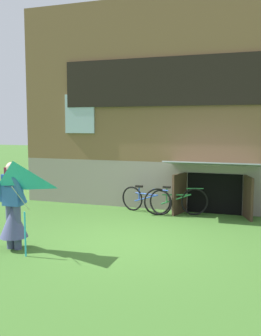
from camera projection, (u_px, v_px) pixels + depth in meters
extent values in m
plane|color=#3D6B28|center=(130.00, 241.00, 7.90)|extent=(60.00, 60.00, 0.00)
cube|color=gray|center=(185.00, 175.00, 13.05)|extent=(8.62, 5.12, 1.30)
cube|color=brown|center=(186.00, 88.00, 12.74)|extent=(8.62, 5.12, 4.36)
cube|color=black|center=(167.00, 81.00, 10.30)|extent=(5.81, 0.08, 1.27)
cube|color=#9EB7C6|center=(167.00, 82.00, 10.32)|extent=(5.65, 0.04, 1.15)
cube|color=#9EB7C6|center=(80.00, 114.00, 11.23)|extent=(0.90, 0.06, 1.10)
cube|color=black|center=(214.00, 194.00, 10.23)|extent=(1.40, 0.03, 1.05)
cube|color=#3D2B1E|center=(180.00, 194.00, 10.24)|extent=(0.27, 0.69, 1.05)
cube|color=#3D2B1E|center=(248.00, 198.00, 9.69)|extent=(0.28, 0.68, 1.05)
cube|color=gray|center=(212.00, 164.00, 9.64)|extent=(2.26, 1.09, 0.18)
cylinder|color=#474C75|center=(10.00, 227.00, 7.37)|extent=(0.14, 0.14, 0.82)
cylinder|color=#474C75|center=(17.00, 228.00, 7.32)|extent=(0.14, 0.14, 0.82)
cone|color=#474C75|center=(14.00, 221.00, 7.33)|extent=(0.52, 0.52, 0.62)
cube|color=#3366B7|center=(12.00, 190.00, 7.27)|extent=(0.34, 0.20, 0.58)
cylinder|color=#3366B7|center=(19.00, 190.00, 7.10)|extent=(0.17, 0.33, 0.54)
cube|color=maroon|center=(10.00, 177.00, 7.19)|extent=(0.20, 0.08, 0.36)
sphere|color=#D8AD8E|center=(12.00, 168.00, 7.22)|extent=(0.22, 0.22, 0.22)
pyramid|color=#2DB2CC|center=(13.00, 183.00, 6.64)|extent=(0.92, 0.71, 0.59)
cylinder|color=beige|center=(21.00, 199.00, 6.93)|extent=(0.01, 0.51, 0.52)
cylinder|color=#2DB2CC|center=(25.00, 234.00, 6.92)|extent=(0.03, 0.03, 0.80)
torus|color=black|center=(195.00, 202.00, 10.07)|extent=(0.68, 0.26, 0.70)
torus|color=black|center=(157.00, 202.00, 10.08)|extent=(0.68, 0.26, 0.70)
cylinder|color=#287A3D|center=(176.00, 195.00, 10.05)|extent=(0.69, 0.26, 0.04)
cylinder|color=#287A3D|center=(176.00, 199.00, 10.06)|extent=(0.75, 0.28, 0.28)
cylinder|color=#287A3D|center=(167.00, 195.00, 10.05)|extent=(0.04, 0.04, 0.39)
cube|color=black|center=(167.00, 187.00, 10.03)|extent=(0.20, 0.08, 0.05)
cylinder|color=#287A3D|center=(195.00, 189.00, 10.03)|extent=(0.43, 0.17, 0.03)
torus|color=black|center=(161.00, 202.00, 10.10)|extent=(0.64, 0.23, 0.66)
torus|color=black|center=(132.00, 199.00, 10.61)|extent=(0.64, 0.23, 0.66)
cylinder|color=#284CB2|center=(146.00, 194.00, 10.34)|extent=(0.65, 0.22, 0.04)
cylinder|color=#284CB2|center=(146.00, 198.00, 10.35)|extent=(0.71, 0.24, 0.27)
cylinder|color=#284CB2|center=(139.00, 193.00, 10.47)|extent=(0.04, 0.04, 0.37)
cube|color=black|center=(139.00, 186.00, 10.45)|extent=(0.20, 0.08, 0.05)
cylinder|color=#284CB2|center=(161.00, 190.00, 10.07)|extent=(0.43, 0.15, 0.03)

